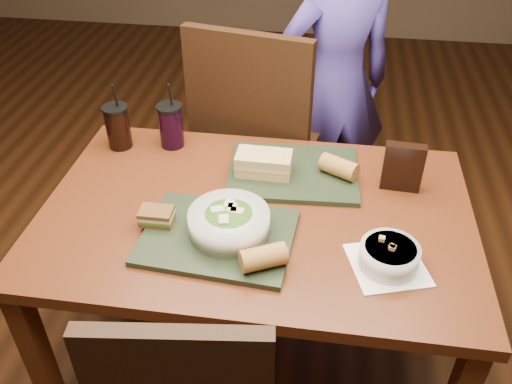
% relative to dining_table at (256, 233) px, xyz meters
% --- Properties ---
extents(ground, '(6.00, 6.00, 0.00)m').
position_rel_dining_table_xyz_m(ground, '(0.00, 0.00, -0.66)').
color(ground, '#381C0B').
rests_on(ground, ground).
extents(dining_table, '(1.30, 0.85, 0.75)m').
position_rel_dining_table_xyz_m(dining_table, '(0.00, 0.00, 0.00)').
color(dining_table, '#542510').
rests_on(dining_table, ground).
extents(chair_far, '(0.57, 0.57, 1.11)m').
position_rel_dining_table_xyz_m(chair_far, '(-0.11, 0.62, -0.04)').
color(chair_far, black).
rests_on(chair_far, ground).
extents(diner, '(0.61, 0.50, 1.42)m').
position_rel_dining_table_xyz_m(diner, '(0.21, 0.98, 0.05)').
color(diner, '#3F3187').
rests_on(diner, ground).
extents(tray_near, '(0.44, 0.35, 0.02)m').
position_rel_dining_table_xyz_m(tray_near, '(-0.09, -0.14, 0.10)').
color(tray_near, black).
rests_on(tray_near, dining_table).
extents(tray_far, '(0.44, 0.34, 0.02)m').
position_rel_dining_table_xyz_m(tray_far, '(0.09, 0.20, 0.10)').
color(tray_far, black).
rests_on(tray_far, dining_table).
extents(salad_bowl, '(0.23, 0.23, 0.08)m').
position_rel_dining_table_xyz_m(salad_bowl, '(-0.06, -0.13, 0.15)').
color(salad_bowl, silver).
rests_on(salad_bowl, tray_near).
extents(soup_bowl, '(0.24, 0.24, 0.08)m').
position_rel_dining_table_xyz_m(soup_bowl, '(0.38, -0.18, 0.13)').
color(soup_bowl, white).
rests_on(soup_bowl, dining_table).
extents(sandwich_near, '(0.10, 0.07, 0.04)m').
position_rel_dining_table_xyz_m(sandwich_near, '(-0.27, -0.12, 0.13)').
color(sandwich_near, '#593819').
rests_on(sandwich_near, tray_near).
extents(sandwich_far, '(0.18, 0.10, 0.07)m').
position_rel_dining_table_xyz_m(sandwich_far, '(-0.00, 0.18, 0.14)').
color(sandwich_far, tan).
rests_on(sandwich_far, tray_far).
extents(baguette_near, '(0.14, 0.11, 0.06)m').
position_rel_dining_table_xyz_m(baguette_near, '(0.06, -0.25, 0.14)').
color(baguette_near, '#AD7533').
rests_on(baguette_near, tray_near).
extents(baguette_far, '(0.14, 0.11, 0.06)m').
position_rel_dining_table_xyz_m(baguette_far, '(0.24, 0.20, 0.14)').
color(baguette_far, '#AD7533').
rests_on(baguette_far, tray_far).
extents(cup_cola, '(0.09, 0.09, 0.24)m').
position_rel_dining_table_xyz_m(cup_cola, '(-0.53, 0.29, 0.17)').
color(cup_cola, black).
rests_on(cup_cola, dining_table).
extents(cup_berry, '(0.09, 0.09, 0.24)m').
position_rel_dining_table_xyz_m(cup_berry, '(-0.35, 0.33, 0.17)').
color(cup_berry, black).
rests_on(cup_berry, dining_table).
extents(chip_bag, '(0.12, 0.05, 0.16)m').
position_rel_dining_table_xyz_m(chip_bag, '(0.44, 0.18, 0.17)').
color(chip_bag, black).
rests_on(chip_bag, dining_table).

